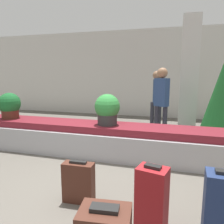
{
  "coord_description": "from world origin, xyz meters",
  "views": [
    {
      "loc": [
        1.15,
        -2.51,
        1.58
      ],
      "look_at": [
        0.0,
        1.46,
        0.87
      ],
      "focal_mm": 35.0,
      "sensor_mm": 36.0,
      "label": 1
    }
  ],
  "objects": [
    {
      "name": "ground_plane",
      "position": [
        0.0,
        0.0,
        0.0
      ],
      "size": [
        18.0,
        18.0,
        0.0
      ],
      "primitive_type": "plane",
      "color": "#59544C"
    },
    {
      "name": "carousel",
      "position": [
        0.0,
        1.46,
        0.3
      ],
      "size": [
        7.82,
        0.84,
        0.62
      ],
      "color": "#9E9EA3",
      "rests_on": "ground_plane"
    },
    {
      "name": "suitcase_2",
      "position": [
        0.98,
        -0.5,
        0.35
      ],
      "size": [
        0.33,
        0.28,
        0.72
      ],
      "rotation": [
        0.0,
        0.0,
        -0.23
      ],
      "color": "maroon",
      "rests_on": "ground_plane"
    },
    {
      "name": "pillar",
      "position": [
        1.51,
        4.21,
        1.6
      ],
      "size": [
        0.48,
        0.48,
        3.2
      ],
      "color": "silver",
      "rests_on": "ground_plane"
    },
    {
      "name": "traveler_0",
      "position": [
        0.64,
        3.7,
        1.0
      ],
      "size": [
        0.31,
        0.34,
        1.68
      ],
      "rotation": [
        0.0,
        0.0,
        -1.43
      ],
      "color": "#282833",
      "rests_on": "ground_plane"
    },
    {
      "name": "suitcase_3",
      "position": [
        1.62,
        -0.52,
        0.37
      ],
      "size": [
        0.34,
        0.25,
        0.75
      ],
      "rotation": [
        0.0,
        0.0,
        -0.05
      ],
      "color": "navy",
      "rests_on": "ground_plane"
    },
    {
      "name": "suitcase_4",
      "position": [
        0.05,
        -0.2,
        0.26
      ],
      "size": [
        0.39,
        0.18,
        0.54
      ],
      "rotation": [
        0.0,
        0.0,
        0.04
      ],
      "color": "#472319",
      "rests_on": "ground_plane"
    },
    {
      "name": "potted_plant_1",
      "position": [
        -2.35,
        1.44,
        0.9
      ],
      "size": [
        0.47,
        0.47,
        0.57
      ],
      "color": "#4C2319",
      "rests_on": "carousel"
    },
    {
      "name": "traveler_1",
      "position": [
        0.84,
        2.77,
        1.05
      ],
      "size": [
        0.37,
        0.33,
        1.74
      ],
      "rotation": [
        0.0,
        0.0,
        -0.59
      ],
      "color": "#282833",
      "rests_on": "ground_plane"
    },
    {
      "name": "back_wall",
      "position": [
        0.0,
        5.72,
        1.6
      ],
      "size": [
        18.0,
        0.06,
        3.2
      ],
      "color": "beige",
      "rests_on": "ground_plane"
    },
    {
      "name": "potted_plant_0",
      "position": [
        -0.09,
        1.44,
        0.92
      ],
      "size": [
        0.49,
        0.49,
        0.6
      ],
      "color": "#2D2D2D",
      "rests_on": "carousel"
    }
  ]
}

